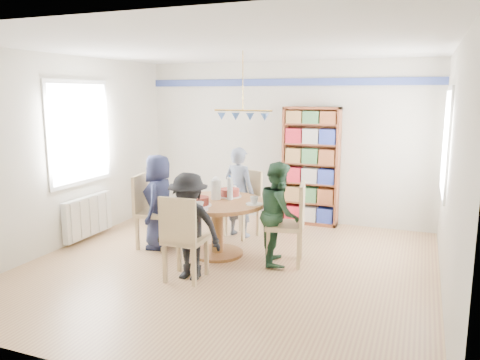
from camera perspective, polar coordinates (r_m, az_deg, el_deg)
The scene contains 14 objects.
ground at distance 6.05m, azimuth -1.41°, elevation -10.48°, with size 5.00×5.00×0.00m, color tan.
room_shell at distance 6.57m, azimuth -0.63°, elevation 5.99°, with size 5.00×5.00×5.00m.
radiator at distance 7.41m, azimuth -18.03°, elevation -4.21°, with size 0.12×1.00×0.60m.
dining_table at distance 6.32m, azimuth -2.79°, elevation -4.27°, with size 1.30×1.30×0.75m.
chair_left at distance 6.77m, azimuth -11.10°, elevation -3.29°, with size 0.53×0.53×1.04m.
chair_right at distance 6.01m, azimuth 6.37°, elevation -4.86°, with size 0.54×0.54×1.05m.
chair_far at distance 7.18m, azimuth 0.67°, elevation -2.45°, with size 0.57×0.57×1.01m.
chair_near at distance 5.46m, azimuth -7.04°, elevation -6.66°, with size 0.47×0.47×1.03m.
person_left at distance 6.68m, azimuth -9.85°, elevation -2.62°, with size 0.65×0.42×1.33m, color #181C36.
person_right at distance 6.01m, azimuth 4.79°, elevation -4.02°, with size 0.64×0.50×1.32m, color #1C3824.
person_far at distance 7.12m, azimuth -0.11°, elevation -1.47°, with size 0.50×0.33×1.38m, color gray.
person_near at distance 5.52m, azimuth -6.25°, elevation -5.66°, with size 0.82×0.47×1.27m, color black.
bookshelf at distance 7.83m, azimuth 8.61°, elevation 1.53°, with size 0.93×0.28×1.95m.
tableware at distance 6.29m, azimuth -2.94°, elevation -1.84°, with size 1.28×1.28×0.34m.
Camera 1 is at (2.20, -5.20, 2.17)m, focal length 35.00 mm.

